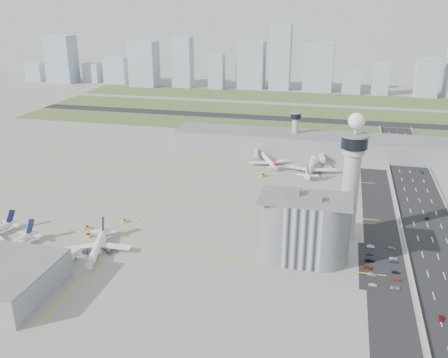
% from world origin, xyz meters
% --- Properties ---
extents(ground, '(1000.00, 1000.00, 0.00)m').
position_xyz_m(ground, '(0.00, 0.00, 0.00)').
color(ground, '#98968E').
extents(grass_strip_0, '(480.00, 50.00, 0.08)m').
position_xyz_m(grass_strip_0, '(-20.00, 225.00, 0.04)').
color(grass_strip_0, '#536931').
rests_on(grass_strip_0, ground).
extents(grass_strip_1, '(480.00, 60.00, 0.08)m').
position_xyz_m(grass_strip_1, '(-20.00, 300.00, 0.04)').
color(grass_strip_1, '#4A6931').
rests_on(grass_strip_1, ground).
extents(grass_strip_2, '(480.00, 70.00, 0.08)m').
position_xyz_m(grass_strip_2, '(-20.00, 380.00, 0.04)').
color(grass_strip_2, '#4F6630').
rests_on(grass_strip_2, ground).
extents(runway, '(480.00, 22.00, 0.10)m').
position_xyz_m(runway, '(-20.00, 262.00, 0.06)').
color(runway, black).
rests_on(runway, ground).
extents(highway, '(28.00, 500.00, 0.10)m').
position_xyz_m(highway, '(115.00, 0.00, 0.05)').
color(highway, black).
rests_on(highway, ground).
extents(barrier_left, '(0.60, 500.00, 1.20)m').
position_xyz_m(barrier_left, '(101.00, 0.00, 0.60)').
color(barrier_left, '#9E9E99').
rests_on(barrier_left, ground).
extents(landside_road, '(18.00, 260.00, 0.08)m').
position_xyz_m(landside_road, '(90.00, -10.00, 0.04)').
color(landside_road, black).
rests_on(landside_road, ground).
extents(parking_lot, '(20.00, 44.00, 0.10)m').
position_xyz_m(parking_lot, '(88.00, -22.00, 0.05)').
color(parking_lot, black).
rests_on(parking_lot, ground).
extents(taxiway_line_h_0, '(260.00, 0.60, 0.01)m').
position_xyz_m(taxiway_line_h_0, '(-40.00, -30.00, 0.01)').
color(taxiway_line_h_0, yellow).
rests_on(taxiway_line_h_0, ground).
extents(taxiway_line_h_1, '(260.00, 0.60, 0.01)m').
position_xyz_m(taxiway_line_h_1, '(-40.00, 30.00, 0.01)').
color(taxiway_line_h_1, yellow).
rests_on(taxiway_line_h_1, ground).
extents(taxiway_line_h_2, '(260.00, 0.60, 0.01)m').
position_xyz_m(taxiway_line_h_2, '(-40.00, 90.00, 0.01)').
color(taxiway_line_h_2, yellow).
rests_on(taxiway_line_h_2, ground).
extents(taxiway_line_v, '(0.60, 260.00, 0.01)m').
position_xyz_m(taxiway_line_v, '(-40.00, 30.00, 0.01)').
color(taxiway_line_v, yellow).
rests_on(taxiway_line_v, ground).
extents(control_tower, '(14.00, 14.00, 64.50)m').
position_xyz_m(control_tower, '(72.00, 8.00, 35.04)').
color(control_tower, '#ADAAA5').
rests_on(control_tower, ground).
extents(secondary_tower, '(8.60, 8.60, 31.90)m').
position_xyz_m(secondary_tower, '(30.00, 150.00, 18.80)').
color(secondary_tower, '#ADAAA5').
rests_on(secondary_tower, ground).
extents(admin_building, '(42.00, 24.00, 33.50)m').
position_xyz_m(admin_building, '(51.99, -22.00, 15.30)').
color(admin_building, '#B2B2B7').
rests_on(admin_building, ground).
extents(terminal_pier, '(210.00, 32.00, 15.80)m').
position_xyz_m(terminal_pier, '(40.00, 148.00, 7.90)').
color(terminal_pier, gray).
rests_on(terminal_pier, ground).
extents(airplane_near_b, '(40.30, 45.55, 11.51)m').
position_xyz_m(airplane_near_b, '(-86.01, -54.05, 5.75)').
color(airplane_near_b, white).
rests_on(airplane_near_b, ground).
extents(airplane_near_c, '(42.56, 46.56, 10.90)m').
position_xyz_m(airplane_near_c, '(-44.70, -40.58, 5.45)').
color(airplane_near_c, white).
rests_on(airplane_near_c, ground).
extents(airplane_far_a, '(42.23, 44.85, 9.94)m').
position_xyz_m(airplane_far_a, '(15.10, 113.03, 4.97)').
color(airplane_far_a, white).
rests_on(airplane_far_a, ground).
extents(airplane_far_b, '(39.36, 45.79, 12.45)m').
position_xyz_m(airplane_far_b, '(46.40, 104.04, 6.23)').
color(airplane_far_b, white).
rests_on(airplane_far_b, ground).
extents(jet_bridge_near_1, '(5.39, 14.31, 5.70)m').
position_xyz_m(jet_bridge_near_1, '(-83.00, -61.00, 2.85)').
color(jet_bridge_near_1, silver).
rests_on(jet_bridge_near_1, ground).
extents(jet_bridge_near_2, '(5.39, 14.31, 5.70)m').
position_xyz_m(jet_bridge_near_2, '(-53.00, -61.00, 2.85)').
color(jet_bridge_near_2, silver).
rests_on(jet_bridge_near_2, ground).
extents(jet_bridge_far_0, '(5.39, 14.31, 5.70)m').
position_xyz_m(jet_bridge_far_0, '(2.00, 132.00, 2.85)').
color(jet_bridge_far_0, silver).
rests_on(jet_bridge_far_0, ground).
extents(jet_bridge_far_1, '(5.39, 14.31, 5.70)m').
position_xyz_m(jet_bridge_far_1, '(52.00, 132.00, 2.85)').
color(jet_bridge_far_1, silver).
rests_on(jet_bridge_far_1, ground).
extents(tug_0, '(2.87, 3.55, 1.80)m').
position_xyz_m(tug_0, '(-108.17, -25.46, 0.90)').
color(tug_0, yellow).
rests_on(tug_0, ground).
extents(tug_1, '(3.53, 2.74, 1.85)m').
position_xyz_m(tug_1, '(-57.46, -26.15, 0.92)').
color(tug_1, '#F7A21F').
rests_on(tug_1, ground).
extents(tug_2, '(3.56, 3.11, 1.73)m').
position_xyz_m(tug_2, '(-62.48, -17.51, 0.87)').
color(tug_2, '#CC9E07').
rests_on(tug_2, ground).
extents(tug_3, '(3.17, 3.41, 1.63)m').
position_xyz_m(tug_3, '(-46.47, -5.30, 0.82)').
color(tug_3, '#FAA82D').
rests_on(tug_3, ground).
extents(tug_4, '(4.33, 4.26, 2.09)m').
position_xyz_m(tug_4, '(15.34, 85.73, 1.05)').
color(tug_4, gold).
rests_on(tug_4, ground).
extents(tug_5, '(3.33, 3.45, 1.66)m').
position_xyz_m(tug_5, '(60.95, 116.56, 0.83)').
color(tug_5, '#DBAC02').
rests_on(tug_5, ground).
extents(car_lot_0, '(3.65, 1.62, 1.22)m').
position_xyz_m(car_lot_0, '(83.74, -40.01, 0.61)').
color(car_lot_0, white).
rests_on(car_lot_0, ground).
extents(car_lot_1, '(3.99, 1.56, 1.30)m').
position_xyz_m(car_lot_1, '(83.58, -31.34, 0.65)').
color(car_lot_1, slate).
rests_on(car_lot_1, ground).
extents(car_lot_2, '(4.92, 2.88, 1.29)m').
position_xyz_m(car_lot_2, '(81.82, -25.30, 0.64)').
color(car_lot_2, maroon).
rests_on(car_lot_2, ground).
extents(car_lot_3, '(4.51, 2.09, 1.28)m').
position_xyz_m(car_lot_3, '(83.15, -18.57, 0.64)').
color(car_lot_3, black).
rests_on(car_lot_3, ground).
extents(car_lot_4, '(3.85, 1.88, 1.26)m').
position_xyz_m(car_lot_4, '(83.33, -11.85, 0.63)').
color(car_lot_4, navy).
rests_on(car_lot_4, ground).
extents(car_lot_5, '(3.68, 1.40, 1.20)m').
position_xyz_m(car_lot_5, '(83.97, -4.04, 0.60)').
color(car_lot_5, white).
rests_on(car_lot_5, ground).
extents(car_lot_6, '(4.19, 2.21, 1.12)m').
position_xyz_m(car_lot_6, '(92.96, -40.13, 0.56)').
color(car_lot_6, '#A0A1A9').
rests_on(car_lot_6, ground).
extents(car_lot_7, '(4.32, 1.91, 1.23)m').
position_xyz_m(car_lot_7, '(94.08, -32.58, 0.62)').
color(car_lot_7, '#B62F27').
rests_on(car_lot_7, ground).
extents(car_lot_8, '(3.64, 1.67, 1.21)m').
position_xyz_m(car_lot_8, '(94.10, -26.70, 0.60)').
color(car_lot_8, black).
rests_on(car_lot_8, ground).
extents(car_lot_9, '(3.73, 1.73, 1.18)m').
position_xyz_m(car_lot_9, '(94.03, -17.04, 0.59)').
color(car_lot_9, '#111D4D').
rests_on(car_lot_9, ground).
extents(car_lot_10, '(3.99, 1.94, 1.09)m').
position_xyz_m(car_lot_10, '(94.08, -14.08, 0.55)').
color(car_lot_10, silver).
rests_on(car_lot_10, ground).
extents(car_lot_11, '(3.95, 2.05, 1.10)m').
position_xyz_m(car_lot_11, '(94.02, -3.30, 0.55)').
color(car_lot_11, gray).
rests_on(car_lot_11, ground).
extents(car_hw_0, '(1.85, 3.84, 1.26)m').
position_xyz_m(car_hw_0, '(108.35, -58.41, 0.63)').
color(car_hw_0, '#91070C').
rests_on(car_hw_0, ground).
extents(car_hw_1, '(1.66, 3.92, 1.26)m').
position_xyz_m(car_hw_1, '(115.70, 38.03, 0.63)').
color(car_hw_1, black).
rests_on(car_hw_1, ground).
extents(car_hw_2, '(2.33, 4.29, 1.14)m').
position_xyz_m(car_hw_2, '(122.49, 119.06, 0.57)').
color(car_hw_2, navy).
rests_on(car_hw_2, ground).
extents(car_hw_4, '(1.76, 3.55, 1.16)m').
position_xyz_m(car_hw_4, '(107.93, 178.60, 0.58)').
color(car_hw_4, gray).
rests_on(car_hw_4, ground).
extents(skyline_bldg_0, '(24.05, 19.24, 26.50)m').
position_xyz_m(skyline_bldg_0, '(-377.77, 421.70, 13.25)').
color(skyline_bldg_0, '#9EADC1').
rests_on(skyline_bldg_0, ground).
extents(skyline_bldg_1, '(37.63, 30.10, 65.60)m').
position_xyz_m(skyline_bldg_1, '(-331.22, 417.61, 32.80)').
color(skyline_bldg_1, '#9EADC1').
rests_on(skyline_bldg_1, ground).
extents(skyline_bldg_2, '(22.81, 18.25, 26.79)m').
position_xyz_m(skyline_bldg_2, '(-291.25, 430.16, 13.39)').
color(skyline_bldg_2, '#9EADC1').
rests_on(skyline_bldg_2, ground).
extents(skyline_bldg_3, '(32.30, 25.84, 36.93)m').
position_xyz_m(skyline_bldg_3, '(-252.58, 431.35, 18.47)').
color(skyline_bldg_3, '#9EADC1').
rests_on(skyline_bldg_3, ground).
extents(skyline_bldg_4, '(35.81, 28.65, 60.36)m').
position_xyz_m(skyline_bldg_4, '(-204.47, 415.19, 30.18)').
color(skyline_bldg_4, '#9EADC1').
rests_on(skyline_bldg_4, ground).
extents(skyline_bldg_5, '(25.49, 20.39, 66.89)m').
position_xyz_m(skyline_bldg_5, '(-150.11, 419.66, 33.44)').
color(skyline_bldg_5, '#9EADC1').
rests_on(skyline_bldg_5, ground).
extents(skyline_bldg_6, '(20.04, 16.03, 45.20)m').
position_xyz_m(skyline_bldg_6, '(-102.68, 417.90, 22.60)').
color(skyline_bldg_6, '#9EADC1').
rests_on(skyline_bldg_6, ground).
extents(skyline_bldg_7, '(35.76, 28.61, 61.22)m').
position_xyz_m(skyline_bldg_7, '(-59.44, 436.89, 30.61)').
color(skyline_bldg_7, '#9EADC1').
rests_on(skyline_bldg_7, ground).
extents(skyline_bldg_8, '(26.33, 21.06, 83.39)m').
position_xyz_m(skyline_bldg_8, '(-19.42, 431.56, 41.69)').
color(skyline_bldg_8, '#9EADC1').
rests_on(skyline_bldg_8, ground).
extents(skyline_bldg_9, '(36.96, 29.57, 62.11)m').
position_xyz_m(skyline_bldg_9, '(30.27, 432.32, 31.06)').
color(skyline_bldg_9, '#9EADC1').
rests_on(skyline_bldg_9, ground).
extents(skyline_bldg_10, '(23.01, 18.41, 27.75)m').
position_xyz_m(skyline_bldg_10, '(73.27, 423.68, 13.87)').
color(skyline_bldg_10, '#9EADC1').
rests_on(skyline_bldg_10, ground).
extents(skyline_bldg_11, '(20.22, 16.18, 38.97)m').
position_xyz_m(skyline_bldg_11, '(108.28, 423.34, 19.48)').
color(skyline_bldg_11, '#9EADC1').
rests_on(skyline_bldg_11, ground).
extents(skyline_bldg_12, '(26.14, 20.92, 46.89)m').
position_xyz_m(skyline_bldg_12, '(162.17, 421.29, 23.44)').
color(skyline_bldg_12, '#9EADC1').
rests_on(skyline_bldg_12, ground).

